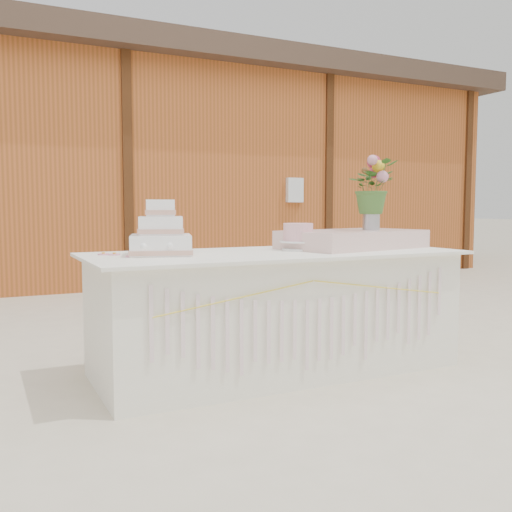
% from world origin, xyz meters
% --- Properties ---
extents(ground, '(80.00, 80.00, 0.00)m').
position_xyz_m(ground, '(0.00, 0.00, 0.00)').
color(ground, beige).
rests_on(ground, ground).
extents(barn, '(12.60, 4.60, 3.30)m').
position_xyz_m(barn, '(-0.01, 5.99, 1.68)').
color(barn, '#AB5223').
rests_on(barn, ground).
extents(cake_table, '(2.40, 1.00, 0.77)m').
position_xyz_m(cake_table, '(0.00, -0.00, 0.39)').
color(cake_table, white).
rests_on(cake_table, ground).
extents(wedding_cake, '(0.45, 0.45, 0.33)m').
position_xyz_m(wedding_cake, '(-0.73, 0.09, 0.88)').
color(wedding_cake, white).
rests_on(wedding_cake, cake_table).
extents(pink_cake_stand, '(0.25, 0.25, 0.18)m').
position_xyz_m(pink_cake_stand, '(0.18, 0.04, 0.87)').
color(pink_cake_stand, white).
rests_on(pink_cake_stand, cake_table).
extents(satin_runner, '(1.08, 0.76, 0.12)m').
position_xyz_m(satin_runner, '(0.64, 0.06, 0.83)').
color(satin_runner, beige).
rests_on(satin_runner, cake_table).
extents(flower_vase, '(0.12, 0.12, 0.16)m').
position_xyz_m(flower_vase, '(0.78, 0.05, 0.98)').
color(flower_vase, '#B4B4B9').
rests_on(flower_vase, satin_runner).
extents(bouquet, '(0.41, 0.37, 0.38)m').
position_xyz_m(bouquet, '(0.78, 0.05, 1.25)').
color(bouquet, '#3A6327').
rests_on(bouquet, flower_vase).
extents(loose_flowers, '(0.19, 0.35, 0.02)m').
position_xyz_m(loose_flowers, '(-0.99, 0.08, 0.78)').
color(loose_flowers, pink).
rests_on(loose_flowers, cake_table).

